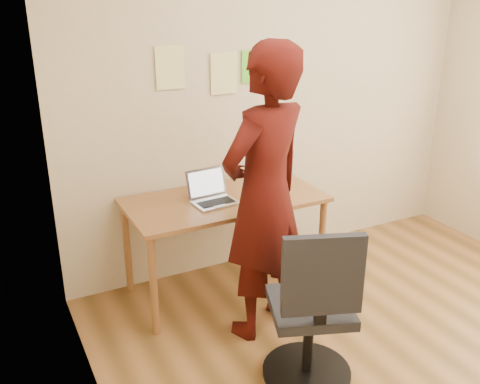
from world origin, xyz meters
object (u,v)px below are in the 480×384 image
office_chair (313,318)px  person (265,196)px  laptop (212,195)px  phone (253,204)px  desk (225,209)px

office_chair → person: bearing=107.8°
laptop → office_chair: (0.10, -1.13, -0.36)m
laptop → phone: laptop is taller
desk → laptop: laptop is taller
laptop → office_chair: bearing=-89.5°
desk → phone: bearing=-60.3°
desk → phone: phone is taller
office_chair → person: size_ratio=0.53×
desk → office_chair: 1.16m
phone → person: person is taller
office_chair → laptop: bearing=115.4°
laptop → person: person is taller
laptop → person: bearing=-80.8°
desk → laptop: size_ratio=4.38×
desk → office_chair: bearing=-90.5°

